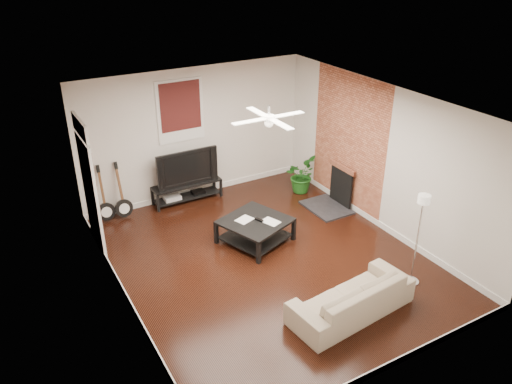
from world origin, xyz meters
TOP-DOWN VIEW (x-y plane):
  - room at (0.00, 0.00)m, footprint 5.01×6.01m
  - brick_accent at (2.49, 1.00)m, footprint 0.02×2.20m
  - fireplace at (2.20, 1.00)m, footprint 0.80×1.10m
  - window_back at (-0.30, 2.97)m, footprint 1.00×0.06m
  - door_left at (-2.46, 1.90)m, footprint 0.08×1.00m
  - tv_stand at (-0.35, 2.78)m, footprint 1.49×0.40m
  - tv at (-0.35, 2.80)m, footprint 1.34×0.18m
  - coffee_table at (0.11, 0.62)m, footprint 1.39×1.39m
  - sofa at (0.36, -1.85)m, footprint 2.05×0.97m
  - floor_lamp at (1.71, -1.75)m, footprint 0.29×0.29m
  - potted_plant at (2.03, 1.96)m, footprint 0.93×0.93m
  - guitar_left at (-2.09, 2.75)m, footprint 0.37×0.27m
  - guitar_right at (-1.74, 2.72)m, footprint 0.38×0.28m
  - ceiling_fan at (0.00, 0.00)m, footprint 1.24×1.24m

SIDE VIEW (x-z plane):
  - tv_stand at x=-0.35m, z-range 0.00..0.42m
  - coffee_table at x=0.11m, z-range 0.00..0.46m
  - sofa at x=0.36m, z-range 0.00..0.58m
  - potted_plant at x=2.03m, z-range 0.00..0.78m
  - fireplace at x=2.20m, z-range 0.00..0.92m
  - guitar_left at x=-2.09m, z-range 0.00..1.17m
  - guitar_right at x=-1.74m, z-range 0.00..1.17m
  - tv at x=-0.35m, z-range 0.42..1.19m
  - floor_lamp at x=1.71m, z-range 0.00..1.62m
  - door_left at x=-2.46m, z-range 0.00..2.50m
  - room at x=0.00m, z-range 0.00..2.80m
  - brick_accent at x=2.49m, z-range 0.00..2.80m
  - window_back at x=-0.30m, z-range 1.30..2.60m
  - ceiling_fan at x=0.00m, z-range 2.44..2.76m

